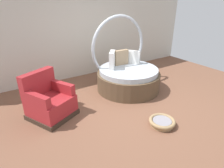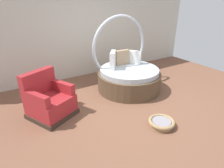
% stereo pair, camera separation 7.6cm
% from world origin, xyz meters
% --- Properties ---
extents(ground_plane, '(8.00, 8.00, 0.02)m').
position_xyz_m(ground_plane, '(0.00, 0.00, -0.01)').
color(ground_plane, brown).
extents(back_wall, '(8.00, 0.12, 3.00)m').
position_xyz_m(back_wall, '(0.00, 2.43, 1.50)').
color(back_wall, beige).
rests_on(back_wall, ground_plane).
extents(round_daybed, '(1.67, 1.67, 1.90)m').
position_xyz_m(round_daybed, '(0.47, 0.83, 0.40)').
color(round_daybed, brown).
rests_on(round_daybed, ground_plane).
extents(red_armchair, '(1.06, 1.06, 0.94)m').
position_xyz_m(red_armchair, '(-1.69, 0.60, 0.33)').
color(red_armchair, '#38281E').
rests_on(red_armchair, ground_plane).
extents(pet_basket, '(0.51, 0.51, 0.13)m').
position_xyz_m(pet_basket, '(0.02, -0.91, 0.07)').
color(pet_basket, '#9E7F56').
rests_on(pet_basket, ground_plane).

